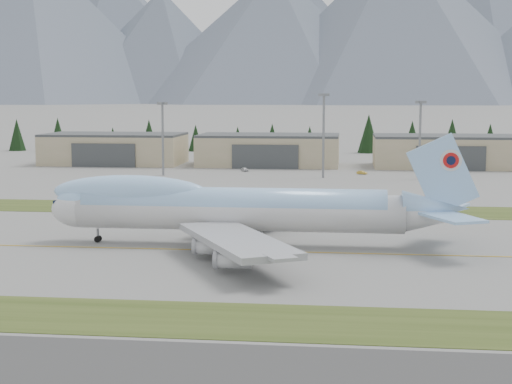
# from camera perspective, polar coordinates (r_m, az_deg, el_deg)

# --- Properties ---
(ground) EXTENTS (7000.00, 7000.00, 0.00)m
(ground) POSITION_cam_1_polar(r_m,az_deg,el_deg) (122.72, 1.06, -4.36)
(ground) COLOR slate
(ground) RESTS_ON ground
(grass_strip_near) EXTENTS (400.00, 14.00, 0.08)m
(grass_strip_near) POSITION_cam_1_polar(r_m,az_deg,el_deg) (86.05, -1.40, -9.35)
(grass_strip_near) COLOR #334418
(grass_strip_near) RESTS_ON ground
(grass_strip_far) EXTENTS (400.00, 18.00, 0.08)m
(grass_strip_far) POSITION_cam_1_polar(r_m,az_deg,el_deg) (166.92, 2.55, -1.31)
(grass_strip_far) COLOR #334418
(grass_strip_far) RESTS_ON ground
(taxiway_line_main) EXTENTS (400.00, 0.40, 0.02)m
(taxiway_line_main) POSITION_cam_1_polar(r_m,az_deg,el_deg) (122.72, 1.06, -4.36)
(taxiway_line_main) COLOR gold
(taxiway_line_main) RESTS_ON ground
(boeing_747_freighter) EXTENTS (69.47, 60.61, 18.48)m
(boeing_747_freighter) POSITION_cam_1_polar(r_m,az_deg,el_deg) (126.99, -1.57, -1.18)
(boeing_747_freighter) COLOR silver
(boeing_747_freighter) RESTS_ON ground
(hangar_left) EXTENTS (48.00, 26.60, 10.80)m
(hangar_left) POSITION_cam_1_polar(r_m,az_deg,el_deg) (282.31, -10.24, 3.12)
(hangar_left) COLOR tan
(hangar_left) RESTS_ON ground
(hangar_center) EXTENTS (48.00, 26.60, 10.80)m
(hangar_center) POSITION_cam_1_polar(r_m,az_deg,el_deg) (271.59, 0.95, 3.08)
(hangar_center) COLOR tan
(hangar_center) RESTS_ON ground
(hangar_right) EXTENTS (48.00, 26.60, 10.80)m
(hangar_right) POSITION_cam_1_polar(r_m,az_deg,el_deg) (272.36, 13.63, 2.90)
(hangar_right) COLOR tan
(hangar_right) RESTS_ON ground
(floodlight_masts) EXTENTS (207.54, 6.60, 24.72)m
(floodlight_masts) POSITION_cam_1_polar(r_m,az_deg,el_deg) (231.05, 6.70, 5.04)
(floodlight_masts) COLOR slate
(floodlight_masts) RESTS_ON ground
(service_vehicle_a) EXTENTS (2.99, 3.92, 1.25)m
(service_vehicle_a) POSITION_cam_1_polar(r_m,az_deg,el_deg) (250.71, -0.83, 1.51)
(service_vehicle_a) COLOR silver
(service_vehicle_a) RESTS_ON ground
(service_vehicle_b) EXTENTS (3.47, 2.67, 1.10)m
(service_vehicle_b) POSITION_cam_1_polar(r_m,az_deg,el_deg) (243.39, 7.71, 1.28)
(service_vehicle_b) COLOR #B5902D
(service_vehicle_b) RESTS_ON ground
(conifer_belt) EXTENTS (268.50, 14.52, 16.26)m
(conifer_belt) POSITION_cam_1_polar(r_m,az_deg,el_deg) (332.30, 5.25, 4.04)
(conifer_belt) COLOR black
(conifer_belt) RESTS_ON ground
(mountain_ridge_front) EXTENTS (4237.23, 1135.46, 490.45)m
(mountain_ridge_front) POSITION_cam_1_polar(r_m,az_deg,el_deg) (2348.58, 5.94, 11.81)
(mountain_ridge_front) COLOR #4B5865
(mountain_ridge_front) RESTS_ON ground
(mountain_ridge_rear) EXTENTS (4401.33, 1070.02, 535.01)m
(mountain_ridge_rear) POSITION_cam_1_polar(r_m,az_deg,el_deg) (3033.41, 9.82, 11.47)
(mountain_ridge_rear) COLOR #4B5865
(mountain_ridge_rear) RESTS_ON ground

